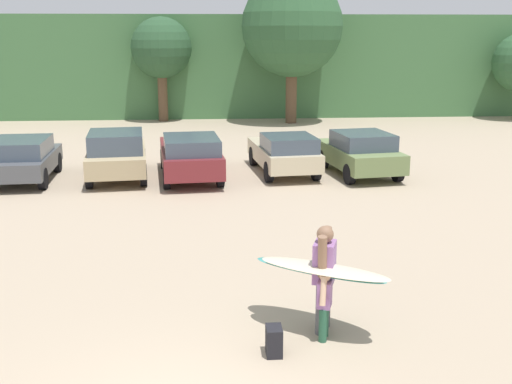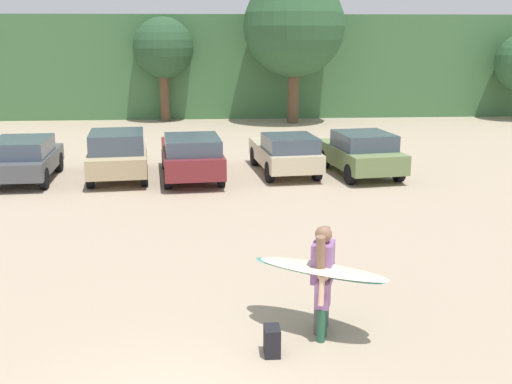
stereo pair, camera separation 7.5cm
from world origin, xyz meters
TOP-DOWN VIEW (x-y plane):
  - hillside_ridge at (0.00, 35.04)m, footprint 108.00×12.00m
  - tree_far_right at (-1.95, 28.46)m, footprint 3.27×3.27m
  - tree_ridge_back at (4.98, 27.24)m, footprint 5.31×5.31m
  - parked_car_dark_gray at (-5.58, 14.00)m, footprint 2.07×4.04m
  - parked_car_tan at (-2.55, 14.20)m, footprint 2.30×4.32m
  - parked_car_maroon at (-0.11, 14.02)m, footprint 2.30×4.87m
  - parked_car_champagne at (3.11, 14.55)m, footprint 2.23×4.40m
  - parked_car_olive_green at (5.67, 14.15)m, footprint 2.42×4.17m
  - person_adult at (2.33, 2.59)m, footprint 0.45×0.69m
  - person_child at (2.29, 2.27)m, footprint 0.29×0.48m
  - surfboard_teal at (2.27, 2.73)m, footprint 2.26×1.82m
  - surfboard_cream at (2.29, 2.42)m, footprint 2.18×1.67m
  - backpack_dropped at (1.44, 1.81)m, footprint 0.24×0.34m

SIDE VIEW (x-z plane):
  - backpack_dropped at x=1.44m, z-range 0.00..0.45m
  - person_child at x=2.29m, z-range 0.07..1.23m
  - parked_car_champagne at x=3.11m, z-range 0.04..1.46m
  - parked_car_dark_gray at x=-5.58m, z-range 0.06..1.50m
  - parked_car_olive_green at x=5.67m, z-range 0.04..1.53m
  - parked_car_maroon at x=-0.11m, z-range 0.05..1.57m
  - parked_car_tan at x=-2.55m, z-range 0.04..1.65m
  - surfboard_teal at x=2.27m, z-range 0.93..1.07m
  - person_adult at x=2.33m, z-range 0.12..1.91m
  - surfboard_cream at x=2.29m, z-range 1.09..1.18m
  - hillside_ridge at x=0.00m, z-range 0.00..5.73m
  - tree_far_right at x=-1.95m, z-range 1.11..6.71m
  - tree_ridge_back at x=4.98m, z-range 1.19..8.92m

